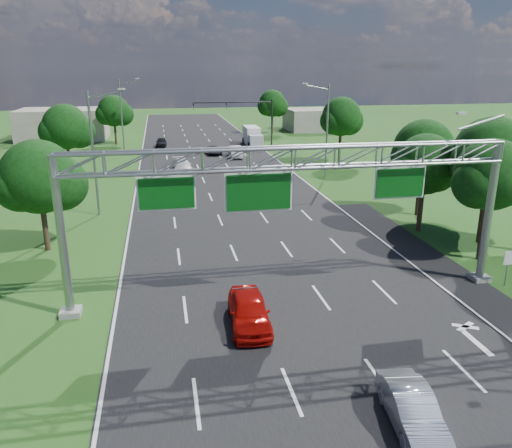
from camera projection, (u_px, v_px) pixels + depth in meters
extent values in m
plane|color=#2A5319|center=(236.00, 207.00, 43.60)|extent=(220.00, 220.00, 0.00)
cube|color=black|center=(236.00, 207.00, 43.60)|extent=(18.00, 180.00, 0.02)
cube|color=black|center=(440.00, 268.00, 30.45)|extent=(3.00, 30.00, 0.02)
cube|color=gray|center=(479.00, 278.00, 28.77)|extent=(1.00, 1.00, 0.30)
cylinder|color=gray|center=(489.00, 214.00, 27.60)|extent=(0.44, 0.44, 8.00)
cube|color=gray|center=(71.00, 312.00, 24.73)|extent=(1.00, 1.00, 0.30)
cylinder|color=gray|center=(62.00, 239.00, 23.57)|extent=(0.40, 0.40, 8.00)
cylinder|color=gray|center=(481.00, 123.00, 25.88)|extent=(2.54, 0.12, 0.79)
cube|color=beige|center=(462.00, 113.00, 25.51)|extent=(0.50, 0.22, 0.12)
cube|color=white|center=(167.00, 193.00, 23.84)|extent=(2.80, 0.05, 1.70)
cube|color=#094811|center=(167.00, 193.00, 23.79)|extent=(2.62, 0.05, 1.52)
cube|color=white|center=(259.00, 192.00, 24.70)|extent=(3.40, 0.05, 2.00)
cube|color=#094811|center=(259.00, 192.00, 24.64)|extent=(3.22, 0.05, 1.82)
cube|color=white|center=(400.00, 183.00, 26.00)|extent=(2.80, 0.05, 1.70)
cube|color=#094811|center=(400.00, 183.00, 25.94)|extent=(2.62, 0.05, 1.52)
cylinder|color=gray|center=(507.00, 269.00, 27.74)|extent=(0.06, 0.06, 2.00)
cube|color=white|center=(509.00, 258.00, 27.50)|extent=(0.60, 0.04, 0.80)
cylinder|color=black|center=(272.00, 122.00, 77.29)|extent=(0.24, 0.24, 7.00)
cylinder|color=black|center=(233.00, 102.00, 75.27)|extent=(12.00, 0.18, 0.18)
imported|color=black|center=(193.00, 107.00, 74.36)|extent=(0.18, 0.22, 1.10)
imported|color=black|center=(227.00, 106.00, 75.26)|extent=(0.18, 0.22, 1.10)
imported|color=black|center=(259.00, 106.00, 76.16)|extent=(0.18, 0.22, 1.10)
cylinder|color=gray|center=(93.00, 155.00, 40.03)|extent=(0.20, 0.20, 10.00)
cylinder|color=gray|center=(105.00, 94.00, 38.84)|extent=(2.78, 0.12, 0.60)
cube|color=beige|center=(122.00, 89.00, 38.96)|extent=(0.55, 0.22, 0.12)
cylinder|color=gray|center=(122.00, 115.00, 72.80)|extent=(0.20, 0.20, 10.00)
cylinder|color=gray|center=(128.00, 82.00, 71.61)|extent=(2.78, 0.12, 0.60)
cube|color=beige|center=(137.00, 79.00, 71.72)|extent=(0.55, 0.22, 0.12)
cylinder|color=gray|center=(327.00, 133.00, 53.52)|extent=(0.20, 0.20, 10.00)
cylinder|color=gray|center=(317.00, 87.00, 51.86)|extent=(2.78, 0.12, 0.60)
cube|color=beige|center=(305.00, 83.00, 51.51)|extent=(0.55, 0.22, 0.12)
cylinder|color=#2D2116|center=(483.00, 231.00, 31.42)|extent=(0.36, 0.36, 3.74)
sphere|color=black|center=(491.00, 175.00, 30.32)|extent=(4.40, 4.40, 4.40)
sphere|color=black|center=(501.00, 181.00, 31.06)|extent=(3.30, 3.30, 3.30)
sphere|color=black|center=(478.00, 183.00, 29.99)|extent=(3.08, 3.08, 3.08)
cylinder|color=#2D2116|center=(482.00, 213.00, 34.52)|extent=(0.36, 0.36, 4.18)
sphere|color=black|center=(491.00, 154.00, 33.28)|extent=(5.00, 5.00, 5.00)
sphere|color=black|center=(502.00, 162.00, 34.07)|extent=(3.75, 3.75, 3.75)
sphere|color=black|center=(477.00, 163.00, 32.95)|extent=(3.50, 3.50, 3.50)
cylinder|color=#2D2116|center=(420.00, 210.00, 36.92)|extent=(0.36, 0.36, 3.30)
sphere|color=black|center=(425.00, 164.00, 35.89)|extent=(4.40, 4.40, 4.40)
sphere|color=black|center=(435.00, 170.00, 36.63)|extent=(3.30, 3.30, 3.30)
sphere|color=black|center=(414.00, 172.00, 35.56)|extent=(3.08, 3.08, 3.08)
cylinder|color=#2D2116|center=(419.00, 194.00, 40.99)|extent=(0.36, 0.36, 3.52)
sphere|color=black|center=(423.00, 149.00, 39.88)|extent=(4.80, 4.80, 4.80)
sphere|color=black|center=(434.00, 156.00, 40.65)|extent=(3.60, 3.60, 3.60)
sphere|color=black|center=(412.00, 156.00, 39.55)|extent=(3.36, 3.36, 3.36)
cylinder|color=#2D2116|center=(45.00, 228.00, 33.14)|extent=(0.36, 0.36, 3.08)
sphere|color=black|center=(38.00, 177.00, 32.09)|extent=(4.80, 4.80, 4.80)
sphere|color=black|center=(60.00, 184.00, 32.86)|extent=(3.60, 3.60, 3.60)
sphere|color=black|center=(20.00, 186.00, 31.76)|extent=(3.36, 3.36, 3.36)
cylinder|color=#2D2116|center=(69.00, 162.00, 54.21)|extent=(0.36, 0.36, 3.74)
sphere|color=black|center=(65.00, 127.00, 53.07)|extent=(4.80, 4.80, 4.80)
sphere|color=black|center=(78.00, 132.00, 53.84)|extent=(3.60, 3.60, 3.60)
sphere|color=black|center=(55.00, 132.00, 52.74)|extent=(3.36, 3.36, 3.36)
cylinder|color=#2D2116|center=(116.00, 134.00, 78.22)|extent=(0.36, 0.36, 3.30)
sphere|color=black|center=(114.00, 111.00, 77.14)|extent=(4.80, 4.80, 4.80)
sphere|color=black|center=(122.00, 114.00, 77.92)|extent=(3.60, 3.60, 3.60)
sphere|color=black|center=(106.00, 114.00, 76.81)|extent=(3.36, 3.36, 3.36)
cylinder|color=#2D2116|center=(340.00, 148.00, 62.73)|extent=(0.36, 0.36, 3.96)
sphere|color=black|center=(341.00, 116.00, 61.55)|extent=(4.80, 4.80, 4.80)
sphere|color=black|center=(349.00, 121.00, 62.32)|extent=(3.60, 3.60, 3.60)
sphere|color=black|center=(334.00, 121.00, 61.22)|extent=(3.36, 3.36, 3.36)
cylinder|color=#2D2116|center=(272.00, 124.00, 90.52)|extent=(0.36, 0.36, 3.52)
sphere|color=black|center=(272.00, 103.00, 89.41)|extent=(4.80, 4.80, 4.80)
sphere|color=black|center=(278.00, 107.00, 90.18)|extent=(3.60, 3.60, 3.60)
sphere|color=black|center=(267.00, 106.00, 89.08)|extent=(3.36, 3.36, 3.36)
cube|color=gray|center=(64.00, 124.00, 83.84)|extent=(14.00, 10.00, 5.00)
cube|color=gray|center=(318.00, 120.00, 95.99)|extent=(12.00, 9.00, 4.00)
imported|color=#B70D08|center=(249.00, 311.00, 23.50)|extent=(2.11, 4.67, 1.56)
imported|color=#AEB2BA|center=(412.00, 409.00, 16.94)|extent=(1.90, 4.17, 1.33)
imported|color=silver|center=(182.00, 166.00, 58.08)|extent=(2.32, 5.18, 1.47)
imported|color=black|center=(214.00, 150.00, 69.65)|extent=(2.13, 4.16, 1.13)
imported|color=black|center=(161.00, 142.00, 76.46)|extent=(1.76, 3.99, 1.33)
imported|color=silver|center=(235.00, 152.00, 67.50)|extent=(1.65, 4.56, 1.49)
cube|color=white|center=(252.00, 135.00, 78.34)|extent=(2.25, 5.36, 2.66)
cube|color=silver|center=(256.00, 142.00, 75.00)|extent=(2.08, 2.00, 1.95)
cylinder|color=black|center=(249.00, 145.00, 75.15)|extent=(0.31, 0.89, 0.89)
cylinder|color=black|center=(262.00, 145.00, 75.50)|extent=(0.31, 0.89, 0.89)
cylinder|color=black|center=(244.00, 140.00, 80.13)|extent=(0.31, 0.89, 0.89)
cylinder|color=black|center=(255.00, 140.00, 80.48)|extent=(0.31, 0.89, 0.89)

